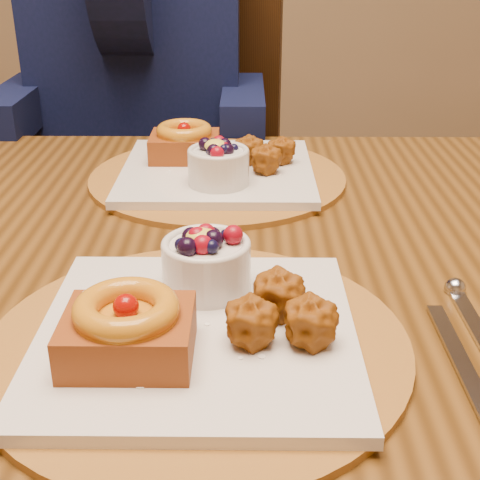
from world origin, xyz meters
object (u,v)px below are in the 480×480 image
(place_setting_near, at_px, (195,321))
(diner, at_px, (135,33))
(dining_table, at_px, (211,298))
(chair_far, at_px, (168,189))
(place_setting_far, at_px, (216,166))

(place_setting_near, xyz_separation_m, diner, (-0.18, 0.89, 0.13))
(dining_table, distance_m, chair_far, 0.76)
(place_setting_far, bearing_deg, dining_table, -89.38)
(dining_table, relative_size, place_setting_far, 4.21)
(dining_table, relative_size, chair_far, 1.62)
(place_setting_far, bearing_deg, place_setting_near, -90.02)
(place_setting_near, xyz_separation_m, place_setting_far, (0.00, 0.43, -0.00))
(dining_table, xyz_separation_m, place_setting_far, (-0.00, 0.22, 0.10))
(diner, bearing_deg, dining_table, -68.65)
(place_setting_near, distance_m, place_setting_far, 0.43)
(dining_table, distance_m, place_setting_near, 0.24)
(place_setting_near, height_order, diner, diner)
(chair_far, bearing_deg, place_setting_near, -71.00)
(place_setting_near, distance_m, chair_far, 0.98)
(dining_table, bearing_deg, chair_far, 100.86)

